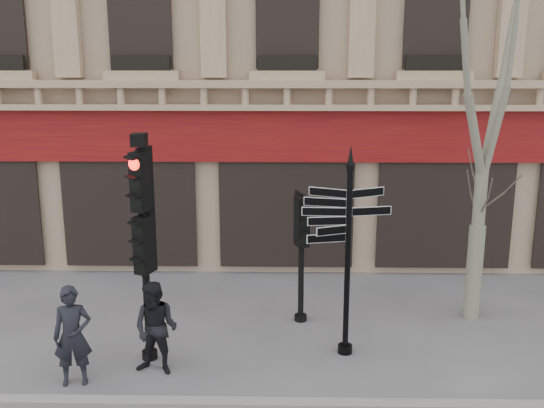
{
  "coord_description": "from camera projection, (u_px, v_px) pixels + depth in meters",
  "views": [
    {
      "loc": [
        -0.07,
        -10.03,
        5.36
      ],
      "look_at": [
        -0.28,
        0.6,
        2.86
      ],
      "focal_mm": 40.0,
      "sensor_mm": 36.0,
      "label": 1
    }
  ],
  "objects": [
    {
      "name": "traffic_signal_main",
      "position": [
        143.0,
        221.0,
        10.64
      ],
      "size": [
        0.55,
        0.47,
        4.18
      ],
      "rotation": [
        0.0,
        0.0,
        -0.35
      ],
      "color": "black",
      "rests_on": "ground"
    },
    {
      "name": "kerb",
      "position": [
        287.0,
        405.0,
        9.61
      ],
      "size": [
        80.0,
        0.25,
        0.12
      ],
      "primitive_type": "cube",
      "color": "gray",
      "rests_on": "ground"
    },
    {
      "name": "traffic_signal_secondary",
      "position": [
        302.0,
        235.0,
        12.45
      ],
      "size": [
        0.54,
        0.46,
        2.71
      ],
      "rotation": [
        0.0,
        0.0,
        0.33
      ],
      "color": "black",
      "rests_on": "ground"
    },
    {
      "name": "pedestrian_b",
      "position": [
        156.0,
        329.0,
        10.53
      ],
      "size": [
        0.93,
        0.8,
        1.67
      ],
      "primitive_type": "imported",
      "rotation": [
        0.0,
        0.0,
        -0.22
      ],
      "color": "black",
      "rests_on": "ground"
    },
    {
      "name": "ground",
      "position": [
        287.0,
        365.0,
        10.98
      ],
      "size": [
        80.0,
        80.0,
        0.0
      ],
      "primitive_type": "plane",
      "color": "#59595D",
      "rests_on": "ground"
    },
    {
      "name": "fingerpost",
      "position": [
        349.0,
        217.0,
        10.85
      ],
      "size": [
        1.7,
        1.7,
        3.95
      ],
      "rotation": [
        0.0,
        0.0,
        0.03
      ],
      "color": "black",
      "rests_on": "ground"
    },
    {
      "name": "pedestrian_a",
      "position": [
        73.0,
        336.0,
        10.17
      ],
      "size": [
        0.71,
        0.55,
        1.74
      ],
      "primitive_type": "imported",
      "rotation": [
        0.0,
        0.0,
        0.22
      ],
      "color": "black",
      "rests_on": "ground"
    },
    {
      "name": "plane_tree",
      "position": [
        492.0,
        52.0,
        11.77
      ],
      "size": [
        2.98,
        2.98,
        7.9
      ],
      "color": "gray",
      "rests_on": "ground"
    }
  ]
}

